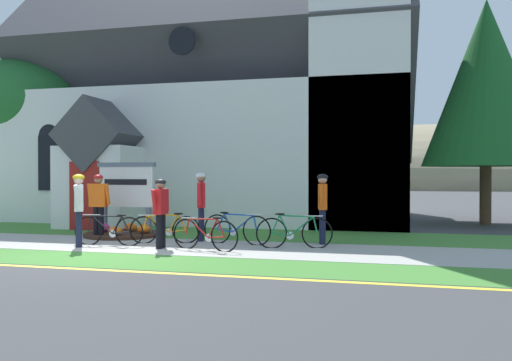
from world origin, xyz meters
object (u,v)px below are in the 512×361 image
Objects in this scene: cyclist_in_red_jersey at (161,208)px; roadside_conifer at (486,83)px; bicycle_green at (109,230)px; bicycle_blue at (205,234)px; bicycle_yellow at (294,232)px; cyclist_in_white_jersey at (322,203)px; cyclist_in_blue_jersey at (201,201)px; cyclist_in_orange_jersey at (99,201)px; yard_deciduous_tree at (27,104)px; cyclist_in_yellow_jersey at (79,204)px; church_sign at (126,188)px; bicycle_red at (165,229)px; bicycle_black at (236,229)px.

roadside_conifer reaches higher than cyclist_in_red_jersey.
bicycle_green is 2.52m from bicycle_blue.
bicycle_yellow is at bearing 7.98° from bicycle_green.
cyclist_in_white_jersey is 0.98× the size of cyclist_in_blue_jersey.
bicycle_green is 1.62m from cyclist_in_orange_jersey.
yard_deciduous_tree is (-9.72, 6.59, 4.12)m from bicycle_blue.
cyclist_in_orange_jersey is at bearing -176.94° from cyclist_in_white_jersey.
cyclist_in_red_jersey is at bearing -107.82° from cyclist_in_blue_jersey.
roadside_conifer reaches higher than cyclist_in_yellow_jersey.
church_sign reaches higher than bicycle_yellow.
cyclist_in_white_jersey is at bearing 19.08° from cyclist_in_yellow_jersey.
roadside_conifer is at bearing 4.06° from yard_deciduous_tree.
cyclist_in_red_jersey is at bearing -7.03° from bicycle_green.
yard_deciduous_tree reaches higher than bicycle_red.
cyclist_in_blue_jersey reaches higher than cyclist_in_yellow_jersey.
roadside_conifer reaches higher than bicycle_green.
bicycle_blue is at bearing -34.83° from church_sign.
bicycle_yellow is at bearing 12.11° from cyclist_in_yellow_jersey.
bicycle_blue is 1.22m from cyclist_in_red_jersey.
roadside_conifer is 1.22× the size of yard_deciduous_tree.
yard_deciduous_tree is at bearing 157.88° from cyclist_in_white_jersey.
bicycle_yellow is at bearing -5.61° from cyclist_in_orange_jersey.
bicycle_yellow is 2.68m from cyclist_in_blue_jersey.
cyclist_in_yellow_jersey is (-1.68, -1.12, 0.65)m from bicycle_red.
cyclist_in_red_jersey reaches higher than bicycle_green.
church_sign is 2.26m from bicycle_green.
roadside_conifer is at bearing 31.12° from cyclist_in_orange_jersey.
bicycle_blue is 0.27× the size of yard_deciduous_tree.
bicycle_red is 0.27× the size of yard_deciduous_tree.
cyclist_in_orange_jersey is at bearing 105.10° from cyclist_in_yellow_jersey.
yard_deciduous_tree is (-8.63, 6.58, 3.56)m from cyclist_in_red_jersey.
church_sign is 1.15× the size of bicycle_black.
church_sign is at bearing 163.78° from bicycle_black.
cyclist_in_white_jersey is 13.58m from yard_deciduous_tree.
cyclist_in_blue_jersey is (-1.03, 0.32, 0.66)m from bicycle_black.
cyclist_in_blue_jersey is 1.02× the size of cyclist_in_yellow_jersey.
bicycle_black is (1.76, 0.26, 0.02)m from bicycle_red.
bicycle_red is at bearing 107.49° from cyclist_in_red_jersey.
church_sign is 1.19× the size of cyclist_in_orange_jersey.
bicycle_red is at bearing 30.56° from bicycle_green.
bicycle_red is at bearing -168.46° from cyclist_in_white_jersey.
cyclist_in_yellow_jersey is (-0.53, -0.44, 0.64)m from bicycle_green.
church_sign is 3.89m from bicycle_blue.
bicycle_yellow is 3.13m from cyclist_in_red_jersey.
church_sign is 5.25m from bicycle_yellow.
roadside_conifer reaches higher than church_sign.
bicycle_black is 1.11× the size of cyclist_in_red_jersey.
cyclist_in_orange_jersey is at bearing 159.01° from bicycle_blue.
cyclist_in_white_jersey is 3.08m from cyclist_in_blue_jersey.
bicycle_yellow is at bearing -26.51° from yard_deciduous_tree.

